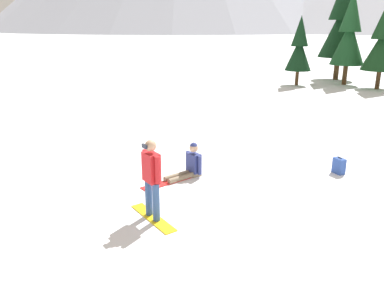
{
  "coord_description": "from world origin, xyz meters",
  "views": [
    {
      "loc": [
        0.28,
        -7.05,
        4.03
      ],
      "look_at": [
        -3.56,
        1.82,
        1.0
      ],
      "focal_mm": 36.4,
      "sensor_mm": 36.0,
      "label": 1
    }
  ],
  "objects_px": {
    "pine_tree_twin": "(350,34)",
    "backpack_blue": "(339,166)",
    "snowboarder_midground": "(188,166)",
    "pine_tree_broad": "(299,48)",
    "pine_tree_short": "(342,22)",
    "snowboarder_foreground": "(152,178)",
    "pine_tree_young": "(384,41)"
  },
  "relations": [
    {
      "from": "snowboarder_foreground",
      "to": "backpack_blue",
      "type": "height_order",
      "value": "snowboarder_foreground"
    },
    {
      "from": "pine_tree_young",
      "to": "snowboarder_midground",
      "type": "bearing_deg",
      "value": -105.47
    },
    {
      "from": "snowboarder_foreground",
      "to": "snowboarder_midground",
      "type": "bearing_deg",
      "value": 95.94
    },
    {
      "from": "backpack_blue",
      "to": "pine_tree_broad",
      "type": "xyz_separation_m",
      "value": [
        -3.66,
        15.73,
        2.22
      ]
    },
    {
      "from": "pine_tree_young",
      "to": "pine_tree_broad",
      "type": "relative_size",
      "value": 1.2
    },
    {
      "from": "snowboarder_foreground",
      "to": "pine_tree_young",
      "type": "height_order",
      "value": "pine_tree_young"
    },
    {
      "from": "backpack_blue",
      "to": "pine_tree_short",
      "type": "distance_m",
      "value": 20.07
    },
    {
      "from": "pine_tree_short",
      "to": "pine_tree_twin",
      "type": "xyz_separation_m",
      "value": [
        0.7,
        -2.36,
        -0.72
      ]
    },
    {
      "from": "backpack_blue",
      "to": "pine_tree_young",
      "type": "distance_m",
      "value": 16.44
    },
    {
      "from": "pine_tree_short",
      "to": "pine_tree_twin",
      "type": "relative_size",
      "value": 1.22
    },
    {
      "from": "pine_tree_young",
      "to": "pine_tree_broad",
      "type": "distance_m",
      "value": 4.96
    },
    {
      "from": "snowboarder_midground",
      "to": "pine_tree_short",
      "type": "height_order",
      "value": "pine_tree_short"
    },
    {
      "from": "snowboarder_foreground",
      "to": "pine_tree_twin",
      "type": "relative_size",
      "value": 0.29
    },
    {
      "from": "pine_tree_young",
      "to": "pine_tree_broad",
      "type": "xyz_separation_m",
      "value": [
        -4.92,
        -0.44,
        -0.49
      ]
    },
    {
      "from": "snowboarder_midground",
      "to": "pine_tree_twin",
      "type": "xyz_separation_m",
      "value": [
        2.98,
        19.18,
        2.97
      ]
    },
    {
      "from": "pine_tree_broad",
      "to": "backpack_blue",
      "type": "bearing_deg",
      "value": -76.9
    },
    {
      "from": "snowboarder_foreground",
      "to": "pine_tree_broad",
      "type": "height_order",
      "value": "pine_tree_broad"
    },
    {
      "from": "pine_tree_short",
      "to": "pine_tree_broad",
      "type": "height_order",
      "value": "pine_tree_short"
    },
    {
      "from": "backpack_blue",
      "to": "pine_tree_twin",
      "type": "relative_size",
      "value": 0.08
    },
    {
      "from": "snowboarder_foreground",
      "to": "snowboarder_midground",
      "type": "relative_size",
      "value": 1.03
    },
    {
      "from": "pine_tree_short",
      "to": "pine_tree_twin",
      "type": "distance_m",
      "value": 2.57
    },
    {
      "from": "pine_tree_young",
      "to": "pine_tree_twin",
      "type": "relative_size",
      "value": 0.89
    },
    {
      "from": "snowboarder_midground",
      "to": "pine_tree_young",
      "type": "bearing_deg",
      "value": 74.53
    },
    {
      "from": "backpack_blue",
      "to": "pine_tree_twin",
      "type": "height_order",
      "value": "pine_tree_twin"
    },
    {
      "from": "pine_tree_twin",
      "to": "backpack_blue",
      "type": "bearing_deg",
      "value": -87.47
    },
    {
      "from": "snowboarder_foreground",
      "to": "snowboarder_midground",
      "type": "distance_m",
      "value": 2.56
    },
    {
      "from": "pine_tree_broad",
      "to": "snowboarder_foreground",
      "type": "bearing_deg",
      "value": -89.5
    },
    {
      "from": "snowboarder_midground",
      "to": "pine_tree_broad",
      "type": "relative_size",
      "value": 0.38
    },
    {
      "from": "snowboarder_midground",
      "to": "backpack_blue",
      "type": "relative_size",
      "value": 3.62
    },
    {
      "from": "pine_tree_short",
      "to": "snowboarder_midground",
      "type": "bearing_deg",
      "value": -96.04
    },
    {
      "from": "snowboarder_foreground",
      "to": "pine_tree_twin",
      "type": "bearing_deg",
      "value": 82.83
    },
    {
      "from": "snowboarder_midground",
      "to": "pine_tree_broad",
      "type": "distance_m",
      "value": 17.76
    }
  ]
}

